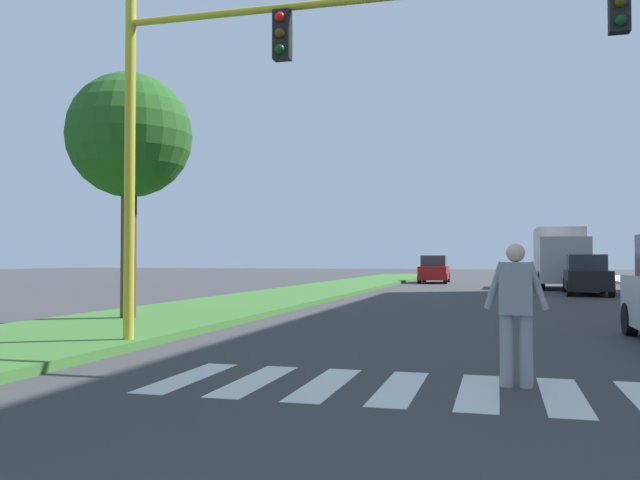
# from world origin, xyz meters

# --- Properties ---
(ground_plane) EXTENTS (140.00, 140.00, 0.00)m
(ground_plane) POSITION_xyz_m (0.00, 30.00, 0.00)
(ground_plane) COLOR #38383A
(crosswalk) EXTENTS (7.65, 2.20, 0.01)m
(crosswalk) POSITION_xyz_m (0.00, 7.28, 0.00)
(crosswalk) COLOR silver
(crosswalk) RESTS_ON ground_plane
(median_strip) EXTENTS (4.31, 64.00, 0.15)m
(median_strip) POSITION_xyz_m (-7.70, 28.00, 0.07)
(median_strip) COLOR #386B2D
(median_strip) RESTS_ON ground_plane
(tree_mid) EXTENTS (2.90, 2.90, 5.69)m
(tree_mid) POSITION_xyz_m (-8.07, 13.29, 4.35)
(tree_mid) COLOR #4C3823
(tree_mid) RESTS_ON median_strip
(traffic_light_gantry) EXTENTS (9.20, 0.30, 6.00)m
(traffic_light_gantry) POSITION_xyz_m (-3.12, 9.57, 4.37)
(traffic_light_gantry) COLOR gold
(traffic_light_gantry) RESTS_ON median_strip
(pedestrian_performer) EXTENTS (0.75, 0.26, 1.69)m
(pedestrian_performer) POSITION_xyz_m (0.42, 7.69, 0.93)
(pedestrian_performer) COLOR gray
(pedestrian_performer) RESTS_ON ground_plane
(sedan_midblock) EXTENTS (1.97, 4.42, 1.69)m
(sedan_midblock) POSITION_xyz_m (3.82, 29.71, 0.78)
(sedan_midblock) COLOR black
(sedan_midblock) RESTS_ON ground_plane
(sedan_distant) EXTENTS (1.86, 4.30, 1.72)m
(sedan_distant) POSITION_xyz_m (-3.72, 42.00, 0.80)
(sedan_distant) COLOR maroon
(sedan_distant) RESTS_ON ground_plane
(truck_box_delivery) EXTENTS (2.40, 6.20, 3.10)m
(truck_box_delivery) POSITION_xyz_m (3.24, 35.58, 1.63)
(truck_box_delivery) COLOR #B7B7BC
(truck_box_delivery) RESTS_ON ground_plane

